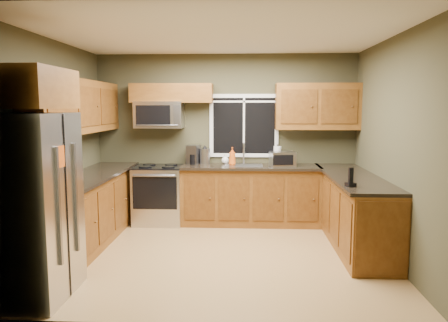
# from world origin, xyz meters

# --- Properties ---
(floor) EXTENTS (4.20, 4.20, 0.00)m
(floor) POSITION_xyz_m (0.00, 0.00, 0.00)
(floor) COLOR #9C7645
(floor) RESTS_ON ground
(ceiling) EXTENTS (4.20, 4.20, 0.00)m
(ceiling) POSITION_xyz_m (0.00, 0.00, 2.70)
(ceiling) COLOR white
(ceiling) RESTS_ON back_wall
(back_wall) EXTENTS (4.20, 0.00, 4.20)m
(back_wall) POSITION_xyz_m (0.00, 1.80, 1.35)
(back_wall) COLOR #3C3925
(back_wall) RESTS_ON ground
(front_wall) EXTENTS (4.20, 0.00, 4.20)m
(front_wall) POSITION_xyz_m (0.00, -1.80, 1.35)
(front_wall) COLOR #3C3925
(front_wall) RESTS_ON ground
(left_wall) EXTENTS (0.00, 3.60, 3.60)m
(left_wall) POSITION_xyz_m (-2.10, 0.00, 1.35)
(left_wall) COLOR #3C3925
(left_wall) RESTS_ON ground
(right_wall) EXTENTS (0.00, 3.60, 3.60)m
(right_wall) POSITION_xyz_m (2.10, 0.00, 1.35)
(right_wall) COLOR #3C3925
(right_wall) RESTS_ON ground
(window) EXTENTS (1.12, 0.03, 1.02)m
(window) POSITION_xyz_m (0.30, 1.78, 1.55)
(window) COLOR white
(window) RESTS_ON back_wall
(base_cabinets_left) EXTENTS (0.60, 2.65, 0.90)m
(base_cabinets_left) POSITION_xyz_m (-1.80, 0.48, 0.45)
(base_cabinets_left) COLOR brown
(base_cabinets_left) RESTS_ON ground
(countertop_left) EXTENTS (0.65, 2.65, 0.04)m
(countertop_left) POSITION_xyz_m (-1.78, 0.48, 0.92)
(countertop_left) COLOR black
(countertop_left) RESTS_ON base_cabinets_left
(base_cabinets_back) EXTENTS (2.17, 0.60, 0.90)m
(base_cabinets_back) POSITION_xyz_m (0.42, 1.50, 0.45)
(base_cabinets_back) COLOR brown
(base_cabinets_back) RESTS_ON ground
(countertop_back) EXTENTS (2.17, 0.65, 0.04)m
(countertop_back) POSITION_xyz_m (0.42, 1.48, 0.92)
(countertop_back) COLOR black
(countertop_back) RESTS_ON base_cabinets_back
(base_cabinets_peninsula) EXTENTS (0.60, 2.52, 0.90)m
(base_cabinets_peninsula) POSITION_xyz_m (1.80, 0.54, 0.45)
(base_cabinets_peninsula) COLOR brown
(base_cabinets_peninsula) RESTS_ON ground
(countertop_peninsula) EXTENTS (0.65, 2.50, 0.04)m
(countertop_peninsula) POSITION_xyz_m (1.78, 0.55, 0.92)
(countertop_peninsula) COLOR black
(countertop_peninsula) RESTS_ON base_cabinets_peninsula
(upper_cabinets_left) EXTENTS (0.33, 2.65, 0.72)m
(upper_cabinets_left) POSITION_xyz_m (-1.94, 0.48, 1.86)
(upper_cabinets_left) COLOR brown
(upper_cabinets_left) RESTS_ON left_wall
(upper_cabinets_back_left) EXTENTS (1.30, 0.33, 0.30)m
(upper_cabinets_back_left) POSITION_xyz_m (-0.85, 1.64, 2.07)
(upper_cabinets_back_left) COLOR brown
(upper_cabinets_back_left) RESTS_ON back_wall
(upper_cabinets_back_right) EXTENTS (1.30, 0.33, 0.72)m
(upper_cabinets_back_right) POSITION_xyz_m (1.45, 1.64, 1.86)
(upper_cabinets_back_right) COLOR brown
(upper_cabinets_back_right) RESTS_ON back_wall
(upper_cabinet_over_fridge) EXTENTS (0.72, 0.90, 0.38)m
(upper_cabinet_over_fridge) POSITION_xyz_m (-1.74, -1.30, 2.03)
(upper_cabinet_over_fridge) COLOR brown
(upper_cabinet_over_fridge) RESTS_ON left_wall
(refrigerator) EXTENTS (0.74, 0.90, 1.80)m
(refrigerator) POSITION_xyz_m (-1.74, -1.30, 0.90)
(refrigerator) COLOR #B7B7BC
(refrigerator) RESTS_ON ground
(range) EXTENTS (0.76, 0.69, 0.94)m
(range) POSITION_xyz_m (-1.05, 1.47, 0.47)
(range) COLOR #B7B7BC
(range) RESTS_ON ground
(microwave) EXTENTS (0.76, 0.41, 0.42)m
(microwave) POSITION_xyz_m (-1.05, 1.61, 1.73)
(microwave) COLOR #B7B7BC
(microwave) RESTS_ON back_wall
(sink) EXTENTS (0.60, 0.42, 0.36)m
(sink) POSITION_xyz_m (0.30, 1.49, 0.95)
(sink) COLOR slate
(sink) RESTS_ON countertop_back
(toaster_oven) EXTENTS (0.41, 0.35, 0.23)m
(toaster_oven) POSITION_xyz_m (0.90, 1.40, 1.06)
(toaster_oven) COLOR #B7B7BC
(toaster_oven) RESTS_ON countertop_back
(coffee_maker) EXTENTS (0.23, 0.28, 0.30)m
(coffee_maker) POSITION_xyz_m (-0.51, 1.64, 1.08)
(coffee_maker) COLOR slate
(coffee_maker) RESTS_ON countertop_back
(kettle) EXTENTS (0.19, 0.19, 0.30)m
(kettle) POSITION_xyz_m (-0.33, 1.65, 1.08)
(kettle) COLOR #B7B7BC
(kettle) RESTS_ON countertop_back
(paper_towel_roll) EXTENTS (0.14, 0.14, 0.32)m
(paper_towel_roll) POSITION_xyz_m (0.84, 1.68, 1.08)
(paper_towel_roll) COLOR white
(paper_towel_roll) RESTS_ON countertop_back
(soap_bottle_a) EXTENTS (0.11, 0.11, 0.28)m
(soap_bottle_a) POSITION_xyz_m (0.12, 1.52, 1.08)
(soap_bottle_a) COLOR #CF5213
(soap_bottle_a) RESTS_ON countertop_back
(soap_bottle_c) EXTENTS (0.15, 0.15, 0.15)m
(soap_bottle_c) POSITION_xyz_m (0.00, 1.70, 1.02)
(soap_bottle_c) COLOR white
(soap_bottle_c) RESTS_ON countertop_back
(cordless_phone) EXTENTS (0.13, 0.13, 0.22)m
(cordless_phone) POSITION_xyz_m (1.55, -0.28, 1.01)
(cordless_phone) COLOR black
(cordless_phone) RESTS_ON countertop_peninsula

